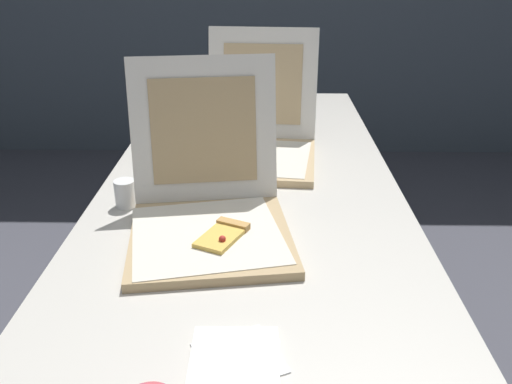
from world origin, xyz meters
TOP-DOWN VIEW (x-y plane):
  - table at (0.00, 0.59)m, footprint 0.85×2.16m
  - pizza_box_front at (-0.09, 0.33)m, footprint 0.43×0.48m
  - pizza_box_middle at (0.02, 0.84)m, footprint 0.41×0.47m
  - cup_white_near_center at (-0.32, 0.47)m, footprint 0.06×0.06m
  - cup_white_mid at (-0.26, 0.65)m, footprint 0.06×0.06m
  - cup_white_far at (-0.24, 0.97)m, footprint 0.06×0.06m
  - napkin_pile at (0.00, -0.11)m, footprint 0.17×0.17m

SIDE VIEW (x-z plane):
  - table at x=0.00m, z-range 0.32..1.06m
  - napkin_pile at x=0.00m, z-range 0.74..0.75m
  - cup_white_near_center at x=-0.32m, z-range 0.74..0.81m
  - cup_white_mid at x=-0.26m, z-range 0.74..0.81m
  - cup_white_far at x=-0.24m, z-range 0.74..0.81m
  - pizza_box_front at x=-0.09m, z-range 0.60..0.99m
  - pizza_box_middle at x=0.02m, z-range 0.60..0.99m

